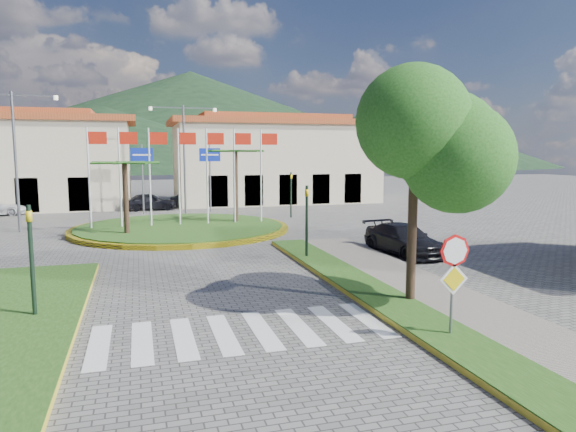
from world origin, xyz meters
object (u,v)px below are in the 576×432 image
object	(u,v)px
stop_sign	(454,269)
car_dark_a	(150,202)
roundabout_island	(181,227)
car_side_right	(403,239)
car_dark_b	(192,200)
deciduous_tree	(415,133)

from	to	relation	value
stop_sign	car_dark_a	distance (m)	32.27
roundabout_island	car_side_right	distance (m)	13.54
car_dark_a	car_dark_b	xyz separation A→B (m)	(3.48, 1.50, -0.09)
car_dark_a	car_dark_b	distance (m)	3.79
roundabout_island	stop_sign	distance (m)	20.69
roundabout_island	car_dark_b	xyz separation A→B (m)	(2.00, 13.09, 0.42)
car_dark_b	car_side_right	bearing A→B (deg)	-155.76
car_dark_a	car_dark_b	size ratio (longest dim) A/B	1.12
car_dark_b	car_dark_a	bearing A→B (deg)	120.42
car_dark_a	car_side_right	xyz separation A→B (m)	(10.62, -21.56, -0.01)
car_dark_a	stop_sign	bearing A→B (deg)	-169.31
deciduous_tree	car_dark_b	world-z (taller)	deciduous_tree
roundabout_island	car_dark_b	world-z (taller)	roundabout_island
car_dark_b	stop_sign	bearing A→B (deg)	-167.95
car_dark_a	deciduous_tree	bearing A→B (deg)	-167.00
deciduous_tree	stop_sign	bearing A→B (deg)	-101.18
roundabout_island	car_side_right	size ratio (longest dim) A/B	2.73
car_side_right	stop_sign	bearing A→B (deg)	-118.82
stop_sign	car_side_right	world-z (taller)	stop_sign
deciduous_tree	car_dark_a	bearing A→B (deg)	103.72
stop_sign	roundabout_island	bearing A→B (deg)	103.73
deciduous_tree	car_dark_a	xyz separation A→B (m)	(-6.98, 28.58, -4.49)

